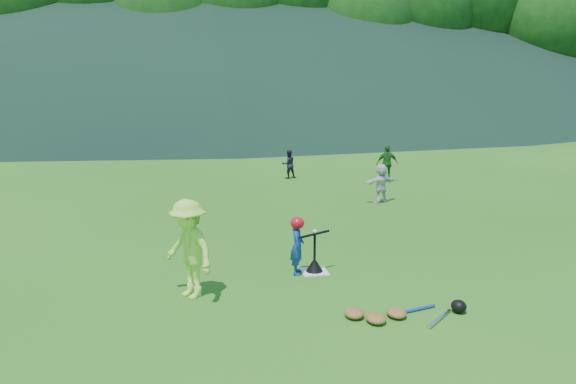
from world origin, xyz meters
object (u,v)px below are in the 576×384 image
(batter_child, at_px, (297,246))
(batting_tee, at_px, (314,265))
(fielder_c, at_px, (387,163))
(home_plate, at_px, (314,271))
(adult_coach, at_px, (189,249))
(fielder_b, at_px, (289,164))
(fielder_d, at_px, (381,183))
(equipment_pile, at_px, (397,313))

(batter_child, xyz_separation_m, batting_tee, (0.31, 0.01, -0.37))
(batting_tee, bearing_deg, fielder_c, 61.23)
(home_plate, height_order, batting_tee, batting_tee)
(adult_coach, height_order, fielder_b, adult_coach)
(adult_coach, relative_size, fielder_d, 1.49)
(home_plate, bearing_deg, batting_tee, 0.00)
(fielder_b, bearing_deg, fielder_d, 104.25)
(batter_child, xyz_separation_m, adult_coach, (-1.84, -0.69, 0.28))
(fielder_b, bearing_deg, batter_child, 69.54)
(batter_child, bearing_deg, batting_tee, -74.34)
(adult_coach, bearing_deg, equipment_pile, 29.28)
(fielder_b, xyz_separation_m, equipment_pile, (-0.44, -10.63, -0.40))
(fielder_d, height_order, batting_tee, fielder_d)
(fielder_b, distance_m, equipment_pile, 10.65)
(fielder_b, relative_size, equipment_pile, 0.52)
(fielder_d, bearing_deg, adult_coach, 28.69)
(fielder_c, relative_size, fielder_d, 1.12)
(fielder_b, distance_m, batting_tee, 8.71)
(home_plate, bearing_deg, fielder_d, 58.52)
(fielder_d, xyz_separation_m, equipment_pile, (-2.21, -6.82, -0.45))
(fielder_c, xyz_separation_m, batting_tee, (-4.12, -7.51, -0.46))
(equipment_pile, bearing_deg, fielder_c, 70.42)
(batting_tee, bearing_deg, adult_coach, -162.05)
(adult_coach, bearing_deg, fielder_c, 106.29)
(fielder_c, xyz_separation_m, equipment_pile, (-3.38, -9.51, -0.52))
(batting_tee, bearing_deg, home_plate, 0.00)
(home_plate, bearing_deg, fielder_b, 82.25)
(batter_child, bearing_deg, fielder_b, 3.88)
(batting_tee, bearing_deg, fielder_d, 58.52)
(home_plate, xyz_separation_m, batter_child, (-0.31, -0.01, 0.49))
(home_plate, xyz_separation_m, equipment_pile, (0.74, -2.01, 0.06))
(batter_child, distance_m, fielder_d, 5.83)
(home_plate, height_order, fielder_d, fielder_d)
(batter_child, relative_size, batting_tee, 1.46)
(batter_child, bearing_deg, fielder_d, -20.40)
(adult_coach, xyz_separation_m, batting_tee, (2.15, 0.70, -0.65))
(fielder_d, distance_m, batting_tee, 5.66)
(home_plate, xyz_separation_m, fielder_b, (1.17, 8.63, 0.46))
(adult_coach, relative_size, fielder_b, 1.67)
(adult_coach, bearing_deg, home_plate, 71.63)
(fielder_d, bearing_deg, fielder_c, -132.09)
(adult_coach, height_order, fielder_c, adult_coach)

